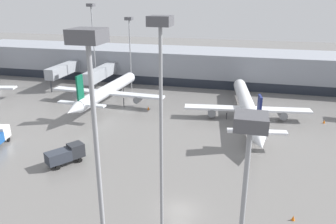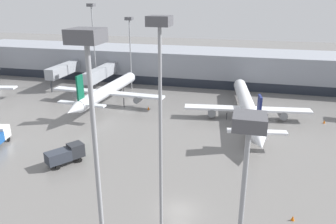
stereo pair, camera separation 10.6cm
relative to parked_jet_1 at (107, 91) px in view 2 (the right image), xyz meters
The scene contains 13 objects.
ground_plane 43.01m from the parked_jet_1, 54.83° to the right, with size 320.00×320.00×0.00m, color slate.
terminal_building 36.23m from the parked_jet_1, 47.71° to the left, with size 160.00×31.82×9.00m.
parked_jet_1 is the anchor object (origin of this frame).
parked_jet_3 31.60m from the parked_jet_1, ahead, with size 25.49×39.51×9.07m.
service_truck_1 28.52m from the parked_jet_1, 78.54° to the right, with size 4.96×5.76×2.76m.
traffic_cone_0 10.80m from the parked_jet_1, ahead, with size 0.43×0.43×0.75m.
traffic_cone_2 46.73m from the parked_jet_1, ahead, with size 0.48×0.48×0.64m.
traffic_cone_4 50.42m from the parked_jet_1, 41.95° to the right, with size 0.41×0.41×0.61m.
apron_light_mast_0 22.77m from the parked_jet_1, 123.43° to the left, with size 1.80×1.80×21.91m.
apron_light_mast_3 50.04m from the parked_jet_1, 59.76° to the right, with size 1.80×1.80×22.52m.
apron_light_mast_4 56.91m from the parked_jet_1, 65.92° to the right, with size 1.80×1.80×22.34m.
apron_light_mast_5 59.99m from the parked_jet_1, 57.72° to the right, with size 1.80×1.80×18.01m.
apron_light_mast_6 18.15m from the parked_jet_1, 86.71° to the left, with size 1.80×1.80×18.75m.
Camera 2 is at (6.51, -31.77, 24.05)m, focal length 35.00 mm.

